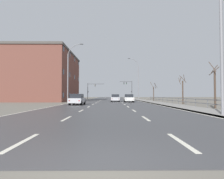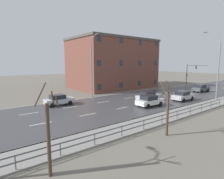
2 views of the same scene
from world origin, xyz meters
The scene contains 18 objects.
ground_plane centered at (0.00, 48.00, -0.06)m, with size 160.00×160.00×0.12m.
road_asphalt_strip centered at (0.00, 60.00, 0.01)m, with size 14.00×120.00×0.03m.
sidewalk_right centered at (8.43, 60.00, 0.06)m, with size 3.00×120.00×0.12m.
guardrail centered at (9.85, 23.66, 0.71)m, with size 0.07×33.77×1.00m.
street_lamp_foreground centered at (7.45, 8.51, 4.99)m, with size 2.33×0.24×10.17m.
street_lamp_midground centered at (7.41, 44.70, 5.45)m, with size 2.86×0.24×11.20m.
street_lamp_left_bank centered at (-7.40, 30.22, 5.32)m, with size 2.88×0.24×10.95m.
traffic_signal_right centered at (6.89, 61.97, 4.38)m, with size 4.42×0.36×6.47m.
traffic_signal_left centered at (-6.71, 61.99, 3.81)m, with size 5.94×0.36×5.65m.
car_mid_centre centered at (3.87, 32.65, 0.80)m, with size 1.93×4.15×1.57m.
car_near_left centered at (1.71, 51.33, 0.80)m, with size 1.90×4.13×1.57m.
car_far_right centered at (4.52, 39.96, 0.80)m, with size 1.87×4.11×1.57m.
car_near_right centered at (-4.51, 22.81, 0.80)m, with size 1.92×4.15×1.57m.
car_distant centered at (1.31, 35.31, 0.80)m, with size 1.97×4.17×1.57m.
brick_building centered at (-15.80, 41.28, 5.89)m, with size 13.63×19.58×11.77m.
bare_tree_near centered at (11.40, 15.99, 2.23)m, with size 1.24×1.30×5.02m.
bare_tree_mid centered at (11.76, 25.65, 2.16)m, with size 1.04×1.22×4.66m.
bare_tree_far centered at (10.95, 41.77, 2.04)m, with size 1.76×1.35×4.69m.
Camera 1 is at (0.25, -3.43, 1.40)m, focal length 29.37 mm.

